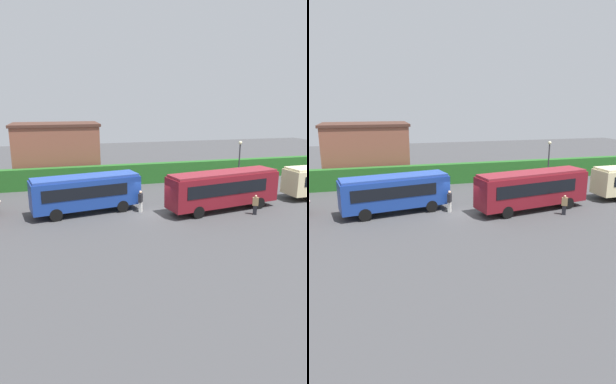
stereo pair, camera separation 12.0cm
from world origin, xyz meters
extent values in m
plane|color=#424244|center=(0.00, 0.00, 0.00)|extent=(103.61, 103.61, 0.00)
sphere|color=silver|center=(-12.31, 3.95, 0.90)|extent=(0.22, 0.22, 0.22)
cube|color=navy|center=(-5.27, 1.74, 1.75)|extent=(9.14, 3.97, 2.39)
cube|color=#2747A0|center=(-5.27, 1.74, 3.04)|extent=(8.84, 3.73, 0.20)
cube|color=black|center=(-5.79, 2.89, 2.03)|extent=(6.80, 1.27, 0.96)
cube|color=black|center=(-5.35, 0.47, 2.03)|extent=(6.80, 1.27, 0.96)
cube|color=black|center=(-0.90, 2.53, 2.03)|extent=(0.40, 1.97, 1.00)
cube|color=silver|center=(-0.90, 2.53, 2.76)|extent=(0.28, 1.32, 0.28)
cylinder|color=black|center=(-2.77, 3.32, 0.50)|extent=(1.03, 0.45, 1.00)
cylinder|color=black|center=(-2.37, 1.13, 0.50)|extent=(1.03, 0.45, 1.00)
cylinder|color=black|center=(-8.17, 2.34, 0.50)|extent=(1.03, 0.45, 1.00)
cylinder|color=black|center=(-7.77, 0.15, 0.50)|extent=(1.03, 0.45, 1.00)
sphere|color=silver|center=(-1.01, 3.19, 0.90)|extent=(0.22, 0.22, 0.22)
sphere|color=silver|center=(-0.77, 1.87, 0.90)|extent=(0.22, 0.22, 0.22)
cube|color=maroon|center=(5.99, -0.51, 1.84)|extent=(10.22, 4.03, 2.58)
cube|color=maroon|center=(5.99, -0.51, 3.23)|extent=(9.90, 3.80, 0.20)
cube|color=black|center=(5.48, 0.61, 2.15)|extent=(7.66, 1.38, 1.03)
cube|color=black|center=(5.90, -1.74, 2.15)|extent=(7.66, 1.38, 1.03)
cube|color=black|center=(10.91, 0.35, 2.15)|extent=(0.37, 1.91, 1.08)
cube|color=silver|center=(10.91, 0.35, 2.95)|extent=(0.26, 1.28, 0.28)
cylinder|color=black|center=(8.84, 1.08, 0.50)|extent=(1.03, 0.45, 1.00)
cylinder|color=black|center=(9.21, -1.04, 0.50)|extent=(1.03, 0.45, 1.00)
cylinder|color=black|center=(2.76, 0.02, 0.50)|extent=(1.03, 0.45, 1.00)
cylinder|color=black|center=(3.13, -2.10, 0.50)|extent=(1.03, 0.45, 1.00)
sphere|color=silver|center=(10.81, 0.99, 0.90)|extent=(0.22, 0.22, 0.22)
sphere|color=silver|center=(11.04, -0.29, 0.90)|extent=(0.22, 0.22, 0.22)
cylinder|color=black|center=(14.97, 1.72, 0.50)|extent=(1.01, 0.32, 1.00)
cube|color=silver|center=(-0.91, 0.75, 0.43)|extent=(0.37, 0.39, 0.85)
cube|color=black|center=(-0.91, 0.75, 1.23)|extent=(0.48, 0.55, 0.75)
sphere|color=tan|center=(-0.91, 0.75, 1.72)|extent=(0.24, 0.24, 0.24)
cube|color=black|center=(7.98, -2.43, 0.39)|extent=(0.38, 0.35, 0.77)
cube|color=olive|center=(7.98, -2.43, 1.11)|extent=(0.53, 0.45, 0.68)
sphere|color=tan|center=(7.98, -2.43, 1.56)|extent=(0.21, 0.21, 0.21)
cube|color=#256222|center=(0.00, 11.16, 1.12)|extent=(63.81, 1.03, 2.24)
cube|color=brown|center=(-7.41, 15.17, 3.18)|extent=(9.26, 6.08, 6.36)
cube|color=#4C2D23|center=(-7.41, 15.17, 6.51)|extent=(9.63, 6.33, 0.30)
cone|color=orange|center=(-0.61, 8.41, 0.30)|extent=(0.36, 0.36, 0.60)
cylinder|color=#38383D|center=(10.59, 5.29, 2.39)|extent=(0.14, 0.14, 4.79)
sphere|color=beige|center=(10.59, 5.29, 4.97)|extent=(0.36, 0.36, 0.36)
camera|label=1|loc=(-7.32, -26.77, 9.00)|focal=32.88mm
camera|label=2|loc=(-7.20, -26.80, 9.00)|focal=32.88mm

